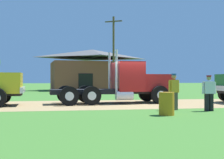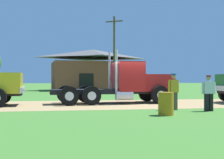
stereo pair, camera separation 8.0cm
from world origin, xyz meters
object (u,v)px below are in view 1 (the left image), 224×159
steel_barrel (167,104)px  truck_foreground_white (129,84)px  visitor_walking_mid (209,91)px  shed_building (92,71)px  utility_pole_far (114,52)px  visitor_standing_near (174,90)px

steel_barrel → truck_foreground_white: bearing=91.3°
truck_foreground_white → visitor_walking_mid: truck_foreground_white is taller
shed_building → utility_pole_far: size_ratio=1.31×
visitor_standing_near → shed_building: 26.95m
truck_foreground_white → shed_building: shed_building is taller
visitor_walking_mid → steel_barrel: size_ratio=1.76×
truck_foreground_white → steel_barrel: (0.15, -6.37, -0.73)m
visitor_walking_mid → steel_barrel: bearing=-154.5°
visitor_standing_near → utility_pole_far: size_ratio=0.19×
shed_building → truck_foreground_white: bearing=-89.9°
truck_foreground_white → steel_barrel: bearing=-88.7°
visitor_walking_mid → utility_pole_far: 23.55m
visitor_standing_near → steel_barrel: visitor_standing_near is taller
visitor_standing_near → steel_barrel: bearing=-119.3°
utility_pole_far → visitor_walking_mid: bearing=-88.9°
truck_foreground_white → utility_pole_far: 18.52m
visitor_standing_near → visitor_walking_mid: (1.43, -0.69, -0.03)m
visitor_standing_near → shed_building: size_ratio=0.14×
shed_building → steel_barrel: bearing=-89.7°
visitor_walking_mid → shed_building: shed_building is taller
truck_foreground_white → visitor_standing_near: 4.66m
visitor_standing_near → visitor_walking_mid: bearing=-25.7°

